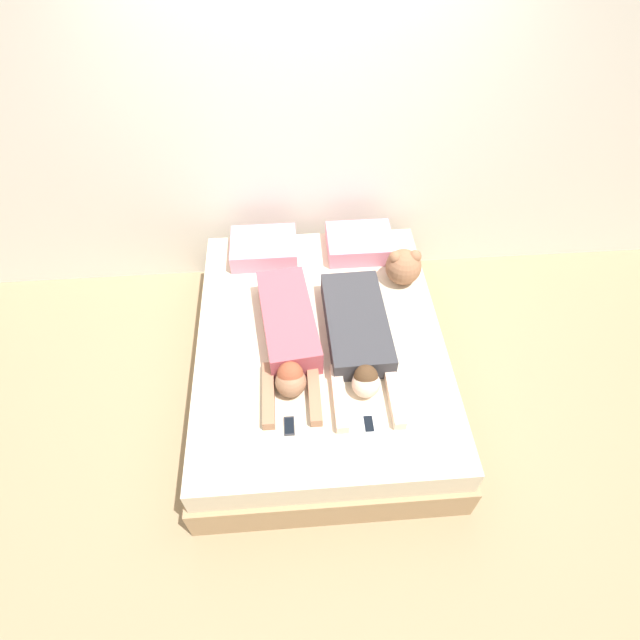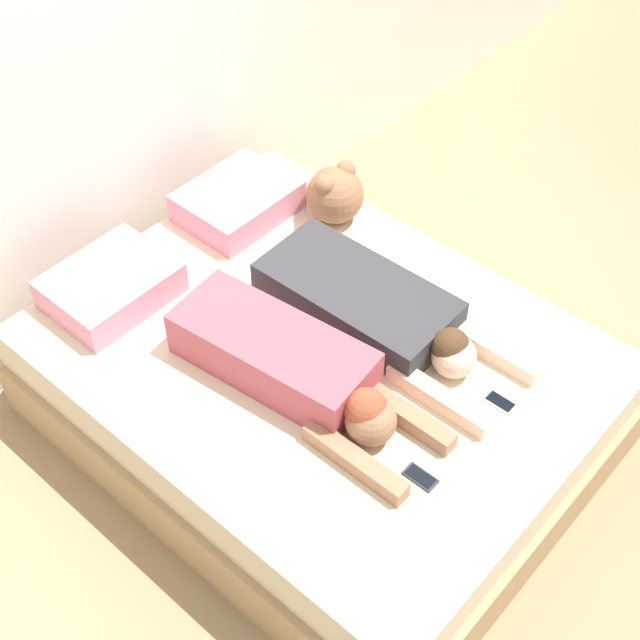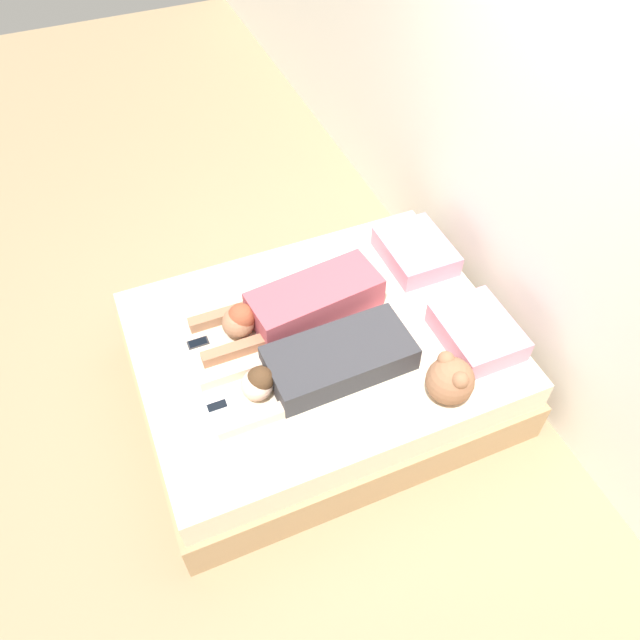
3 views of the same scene
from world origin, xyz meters
name	(u,v)px [view 2 (image 2 of 3)]	position (x,y,z in m)	size (l,w,h in m)	color
ground_plane	(320,424)	(0.00, 0.00, 0.00)	(12.00, 12.00, 0.00)	#9E8460
wall_back	(86,55)	(0.00, 1.22, 1.30)	(12.00, 0.06, 2.60)	white
bed	(320,387)	(0.00, 0.00, 0.25)	(1.68, 2.14, 0.50)	tan
pillow_head_left	(111,286)	(-0.36, 0.82, 0.57)	(0.49, 0.39, 0.14)	pink
pillow_head_right	(238,201)	(0.36, 0.82, 0.57)	(0.49, 0.39, 0.14)	pink
person_left	(295,368)	(-0.21, -0.06, 0.60)	(0.41, 1.14, 0.21)	#B24C59
person_right	(376,310)	(0.24, -0.08, 0.58)	(0.41, 1.15, 0.20)	#333338
cell_phone_left	(420,477)	(-0.23, -0.66, 0.51)	(0.06, 0.12, 0.01)	#2D2D33
cell_phone_right	(500,402)	(0.23, -0.69, 0.51)	(0.06, 0.12, 0.01)	silver
plush_toy	(335,194)	(0.63, 0.47, 0.64)	(0.26, 0.26, 0.27)	#996647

